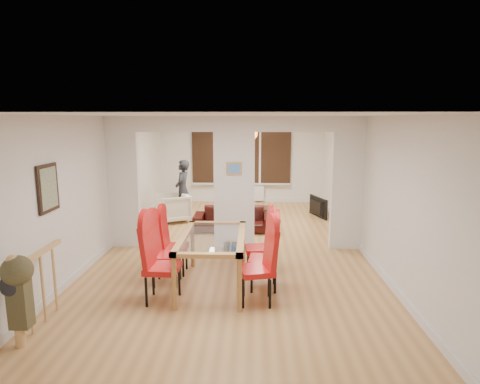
# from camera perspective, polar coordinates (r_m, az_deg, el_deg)

# --- Properties ---
(floor) EXTENTS (5.00, 9.00, 0.01)m
(floor) POSITION_cam_1_polar(r_m,az_deg,el_deg) (8.19, -0.80, -7.75)
(floor) COLOR tan
(floor) RESTS_ON ground
(room_walls) EXTENTS (5.00, 9.00, 2.60)m
(room_walls) POSITION_cam_1_polar(r_m,az_deg,el_deg) (7.88, -0.82, 1.27)
(room_walls) COLOR silver
(room_walls) RESTS_ON floor
(divider_wall) EXTENTS (5.00, 0.18, 2.60)m
(divider_wall) POSITION_cam_1_polar(r_m,az_deg,el_deg) (7.88, -0.82, 1.27)
(divider_wall) COLOR white
(divider_wall) RESTS_ON floor
(bay_window_blinds) EXTENTS (3.00, 0.08, 1.80)m
(bay_window_blinds) POSITION_cam_1_polar(r_m,az_deg,el_deg) (12.26, 0.18, 5.47)
(bay_window_blinds) COLOR black
(bay_window_blinds) RESTS_ON room_walls
(radiator) EXTENTS (1.40, 0.08, 0.50)m
(radiator) POSITION_cam_1_polar(r_m,az_deg,el_deg) (12.38, 0.17, -0.08)
(radiator) COLOR white
(radiator) RESTS_ON floor
(pendant_light) EXTENTS (0.36, 0.36, 0.36)m
(pendant_light) POSITION_cam_1_polar(r_m,az_deg,el_deg) (11.08, 1.57, 8.32)
(pendant_light) COLOR orange
(pendant_light) RESTS_ON room_walls
(stair_newel) EXTENTS (0.40, 1.20, 1.10)m
(stair_newel) POSITION_cam_1_polar(r_m,az_deg,el_deg) (5.64, -26.55, -11.50)
(stair_newel) COLOR tan
(stair_newel) RESTS_ON floor
(wall_poster) EXTENTS (0.04, 0.52, 0.67)m
(wall_poster) POSITION_cam_1_polar(r_m,az_deg,el_deg) (6.15, -25.64, 0.50)
(wall_poster) COLOR gray
(wall_poster) RESTS_ON room_walls
(pillar_photo) EXTENTS (0.30, 0.03, 0.25)m
(pillar_photo) POSITION_cam_1_polar(r_m,az_deg,el_deg) (7.74, -0.86, 3.35)
(pillar_photo) COLOR #4C8CD8
(pillar_photo) RESTS_ON divider_wall
(dining_table) EXTENTS (0.97, 1.73, 0.81)m
(dining_table) POSITION_cam_1_polar(r_m,az_deg,el_deg) (6.23, -3.88, -9.73)
(dining_table) COLOR #BB8245
(dining_table) RESTS_ON floor
(dining_chair_la) EXTENTS (0.49, 0.49, 1.16)m
(dining_chair_la) POSITION_cam_1_polar(r_m,az_deg,el_deg) (5.77, -10.98, -9.75)
(dining_chair_la) COLOR red
(dining_chair_la) RESTS_ON floor
(dining_chair_lb) EXTENTS (0.44, 0.44, 1.06)m
(dining_chair_lb) POSITION_cam_1_polar(r_m,az_deg,el_deg) (6.36, -10.41, -8.30)
(dining_chair_lb) COLOR red
(dining_chair_lb) RESTS_ON floor
(dining_chair_lc) EXTENTS (0.43, 0.43, 1.03)m
(dining_chair_lc) POSITION_cam_1_polar(r_m,az_deg,el_deg) (6.78, -9.31, -7.20)
(dining_chair_lc) COLOR red
(dining_chair_lc) RESTS_ON floor
(dining_chair_ra) EXTENTS (0.54, 0.54, 1.12)m
(dining_chair_ra) POSITION_cam_1_polar(r_m,az_deg,el_deg) (5.64, 2.37, -10.24)
(dining_chair_ra) COLOR red
(dining_chair_ra) RESTS_ON floor
(dining_chair_rb) EXTENTS (0.47, 0.47, 1.07)m
(dining_chair_rb) POSITION_cam_1_polar(r_m,az_deg,el_deg) (6.11, 3.33, -8.89)
(dining_chair_rb) COLOR red
(dining_chair_rb) RESTS_ON floor
(dining_chair_rc) EXTENTS (0.45, 0.45, 1.03)m
(dining_chair_rc) POSITION_cam_1_polar(r_m,az_deg,el_deg) (6.63, 2.63, -7.45)
(dining_chair_rc) COLOR red
(dining_chair_rc) RESTS_ON floor
(sofa) EXTENTS (1.83, 0.72, 0.53)m
(sofa) POSITION_cam_1_polar(r_m,az_deg,el_deg) (9.27, -0.92, -3.87)
(sofa) COLOR black
(sofa) RESTS_ON floor
(armchair) EXTENTS (1.01, 1.02, 0.70)m
(armchair) POSITION_cam_1_polar(r_m,az_deg,el_deg) (10.19, -9.50, -2.23)
(armchair) COLOR #F4E8CF
(armchair) RESTS_ON floor
(person) EXTENTS (0.60, 0.44, 1.53)m
(person) POSITION_cam_1_polar(r_m,az_deg,el_deg) (10.31, -8.15, 0.30)
(person) COLOR black
(person) RESTS_ON floor
(television) EXTENTS (0.90, 0.41, 0.53)m
(television) POSITION_cam_1_polar(r_m,az_deg,el_deg) (10.72, 10.62, -2.12)
(television) COLOR black
(television) RESTS_ON floor
(coffee_table) EXTENTS (1.20, 0.82, 0.25)m
(coffee_table) POSITION_cam_1_polar(r_m,az_deg,el_deg) (10.60, 1.41, -2.83)
(coffee_table) COLOR #362012
(coffee_table) RESTS_ON floor
(bottle) EXTENTS (0.07, 0.07, 0.26)m
(bottle) POSITION_cam_1_polar(r_m,az_deg,el_deg) (10.48, 0.51, -1.55)
(bottle) COLOR #143F19
(bottle) RESTS_ON coffee_table
(bowl) EXTENTS (0.23, 0.23, 0.06)m
(bowl) POSITION_cam_1_polar(r_m,az_deg,el_deg) (10.61, 0.84, -1.97)
(bowl) COLOR #362012
(bowl) RESTS_ON coffee_table
(shoes) EXTENTS (0.26, 0.28, 0.11)m
(shoes) POSITION_cam_1_polar(r_m,az_deg,el_deg) (7.97, -1.34, -7.86)
(shoes) COLOR black
(shoes) RESTS_ON floor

